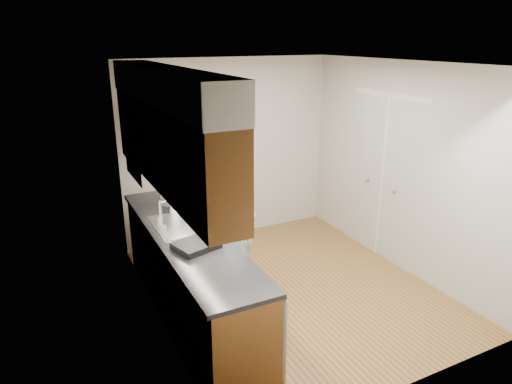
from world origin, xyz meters
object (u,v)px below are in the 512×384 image
at_px(person, 237,216).
at_px(soda_can, 173,202).
at_px(dish_rack, 196,245).
at_px(soap_bottle_c, 167,193).
at_px(soap_bottle_b, 166,196).
at_px(steel_can, 181,199).
at_px(soap_bottle_a, 174,202).

xyz_separation_m(person, soda_can, (-0.47, 0.68, 0.01)).
distance_m(soda_can, dish_rack, 1.11).
relative_size(soap_bottle_c, soda_can, 1.39).
distance_m(person, soap_bottle_b, 0.93).
distance_m(soap_bottle_b, soda_can, 0.11).
height_order(soda_can, dish_rack, soda_can).
height_order(person, soda_can, person).
bearing_deg(steel_can, person, -64.49).
xyz_separation_m(soda_can, steel_can, (0.11, 0.06, -0.00)).
xyz_separation_m(soap_bottle_a, dish_rack, (-0.08, -0.91, -0.10)).
bearing_deg(soap_bottle_b, soda_can, -60.17).
xyz_separation_m(soap_bottle_b, steel_can, (0.16, -0.03, -0.05)).
xyz_separation_m(soap_bottle_b, dish_rack, (-0.07, -1.19, -0.08)).
bearing_deg(dish_rack, soap_bottle_b, 70.57).
bearing_deg(steel_can, dish_rack, -101.52).
bearing_deg(steel_can, soap_bottle_b, 170.57).
bearing_deg(soap_bottle_c, dish_rack, -95.89).
distance_m(soap_bottle_c, dish_rack, 1.40).
distance_m(soap_bottle_b, soap_bottle_c, 0.21).
xyz_separation_m(soap_bottle_a, soap_bottle_b, (-0.00, 0.29, -0.03)).
xyz_separation_m(soap_bottle_a, steel_can, (0.16, 0.26, -0.08)).
height_order(soap_bottle_c, steel_can, soap_bottle_c).
height_order(person, soap_bottle_b, person).
distance_m(soap_bottle_a, soap_bottle_c, 0.49).
xyz_separation_m(soap_bottle_c, steel_can, (0.09, -0.23, -0.03)).
relative_size(soap_bottle_a, soda_can, 2.33).
bearing_deg(dish_rack, steel_can, 62.64).
bearing_deg(soap_bottle_a, steel_can, 57.98).
bearing_deg(soda_can, soap_bottle_c, 86.47).
distance_m(soda_can, steel_can, 0.13).
xyz_separation_m(person, steel_can, (-0.36, 0.75, 0.00)).
bearing_deg(dish_rack, soap_bottle_a, 69.35).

